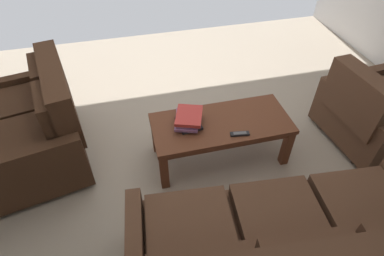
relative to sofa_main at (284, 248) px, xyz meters
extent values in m
cube|color=tan|center=(0.36, -1.43, -0.35)|extent=(5.87, 4.83, 0.01)
cylinder|color=black|center=(-0.83, -0.31, -0.32)|extent=(0.05, 0.05, 0.06)
cylinder|color=black|center=(0.76, -0.46, -0.32)|extent=(0.05, 0.05, 0.06)
cube|color=brown|center=(-0.01, -0.06, -0.11)|extent=(1.83, 0.93, 0.35)
cube|color=brown|center=(-0.59, -0.03, 0.11)|extent=(0.61, 0.72, 0.10)
cube|color=brown|center=(-0.01, -0.08, 0.11)|extent=(0.61, 0.72, 0.10)
cube|color=brown|center=(0.58, -0.14, 0.11)|extent=(0.61, 0.72, 0.10)
cube|color=brown|center=(0.01, 0.15, 0.23)|extent=(0.54, 0.17, 0.30)
cylinder|color=black|center=(1.47, -2.00, -0.32)|extent=(0.06, 0.06, 0.06)
cylinder|color=black|center=(1.31, -1.21, -0.32)|extent=(0.06, 0.06, 0.06)
cube|color=#422819|center=(1.76, -1.53, -0.09)|extent=(1.04, 1.12, 0.39)
cube|color=#422819|center=(1.82, -1.77, 0.16)|extent=(0.83, 0.59, 0.10)
cube|color=#422819|center=(1.73, -1.29, 0.16)|extent=(0.83, 0.59, 0.10)
cube|color=#422819|center=(1.39, -1.60, 0.31)|extent=(0.37, 0.99, 0.51)
cube|color=#422819|center=(1.55, -1.82, 0.31)|extent=(0.20, 0.45, 0.37)
cube|color=#422819|center=(1.45, -1.34, 0.31)|extent=(0.20, 0.45, 0.37)
cube|color=#422819|center=(1.86, -2.06, -0.02)|extent=(0.87, 0.27, 0.55)
cube|color=#422819|center=(1.65, -1.01, -0.02)|extent=(0.87, 0.27, 0.55)
cube|color=brown|center=(0.06, -1.14, 0.07)|extent=(1.22, 0.54, 0.04)
cube|color=brown|center=(0.06, -1.14, 0.03)|extent=(1.12, 0.48, 0.05)
cube|color=brown|center=(-0.51, -1.37, -0.15)|extent=(0.07, 0.07, 0.40)
cube|color=brown|center=(0.63, -1.37, -0.15)|extent=(0.07, 0.07, 0.40)
cube|color=brown|center=(-0.51, -0.92, -0.15)|extent=(0.07, 0.07, 0.40)
cube|color=brown|center=(0.63, -0.92, -0.15)|extent=(0.07, 0.07, 0.40)
cylinder|color=black|center=(-1.84, -1.31, -0.32)|extent=(0.05, 0.05, 0.06)
cylinder|color=black|center=(-1.16, -0.75, -0.32)|extent=(0.05, 0.05, 0.06)
cylinder|color=black|center=(-1.12, -1.25, -0.32)|extent=(0.05, 0.05, 0.06)
cube|color=brown|center=(-1.50, -1.03, -0.12)|extent=(0.90, 0.73, 0.34)
cube|color=brown|center=(-1.14, -1.00, 0.25)|extent=(0.24, 0.67, 0.48)
cube|color=brown|center=(-1.25, -1.01, 0.25)|extent=(0.17, 0.60, 0.34)
cube|color=brown|center=(-1.47, -1.41, -0.05)|extent=(0.85, 0.17, 0.50)
cube|color=black|center=(0.35, -1.18, 0.11)|extent=(0.21, 0.24, 0.02)
cube|color=#996699|center=(0.35, -1.20, 0.13)|extent=(0.28, 0.33, 0.03)
cube|color=#996699|center=(0.35, -1.20, 0.16)|extent=(0.25, 0.28, 0.03)
cube|color=#C63833|center=(0.34, -1.19, 0.19)|extent=(0.29, 0.33, 0.03)
cube|color=black|center=(-0.04, -0.95, 0.10)|extent=(0.16, 0.07, 0.02)
cube|color=#59595B|center=(-0.04, -0.95, 0.11)|extent=(0.11, 0.05, 0.00)
camera|label=1|loc=(0.79, 0.74, 1.91)|focal=28.86mm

